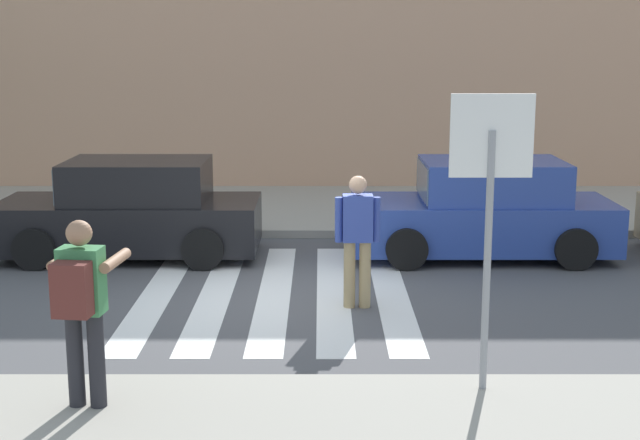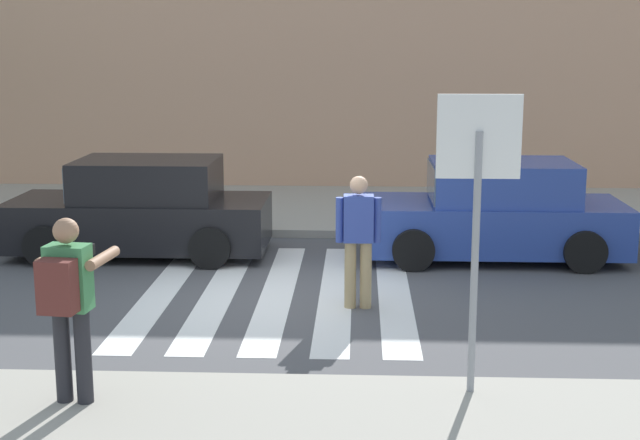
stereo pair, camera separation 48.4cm
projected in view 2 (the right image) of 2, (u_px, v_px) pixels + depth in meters
name	position (u px, v px, depth m)	size (l,w,h in m)	color
ground_plane	(276.00, 296.00, 12.06)	(120.00, 120.00, 0.00)	#4C4C4F
sidewalk_far	(304.00, 209.00, 17.92)	(60.00, 4.80, 0.14)	#9E998C
building_facade_far	(315.00, 36.00, 21.54)	(56.00, 4.00, 6.99)	tan
crosswalk_stripe_0	(163.00, 290.00, 12.32)	(0.44, 5.20, 0.01)	silver
crosswalk_stripe_1	(220.00, 291.00, 12.29)	(0.44, 5.20, 0.01)	silver
crosswalk_stripe_2	(278.00, 292.00, 12.25)	(0.44, 5.20, 0.01)	silver
crosswalk_stripe_3	(336.00, 292.00, 12.22)	(0.44, 5.20, 0.01)	silver
crosswalk_stripe_4	(394.00, 293.00, 12.18)	(0.44, 5.20, 0.01)	silver
stop_sign	(478.00, 178.00, 8.06)	(0.76, 0.08, 2.80)	gray
photographer_with_backpack	(68.00, 295.00, 7.98)	(0.64, 0.89, 1.72)	#232328
pedestrian_crossing	(358.00, 234.00, 11.35)	(0.58, 0.25, 1.72)	tan
parked_car_black	(142.00, 210.00, 14.27)	(4.10, 1.92, 1.55)	black
parked_car_blue	(494.00, 213.00, 14.02)	(4.10, 1.92, 1.55)	#284293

